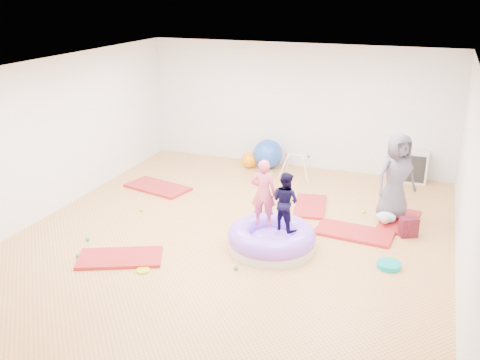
% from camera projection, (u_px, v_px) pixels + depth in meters
% --- Properties ---
extents(room, '(7.01, 8.01, 2.81)m').
position_uv_depth(room, '(233.00, 157.00, 8.53)').
color(room, gold).
rests_on(room, ground).
extents(gym_mat_front_left, '(1.42, 1.11, 0.05)m').
position_uv_depth(gym_mat_front_left, '(120.00, 258.00, 8.23)').
color(gym_mat_front_left, red).
rests_on(gym_mat_front_left, ground).
extents(gym_mat_mid_left, '(1.45, 0.96, 0.06)m').
position_uv_depth(gym_mat_mid_left, '(158.00, 187.00, 11.09)').
color(gym_mat_mid_left, red).
rests_on(gym_mat_mid_left, ground).
extents(gym_mat_center_back, '(0.75, 1.21, 0.05)m').
position_uv_depth(gym_mat_center_back, '(310.00, 206.00, 10.16)').
color(gym_mat_center_back, red).
rests_on(gym_mat_center_back, ground).
extents(gym_mat_right, '(1.33, 0.75, 0.05)m').
position_uv_depth(gym_mat_right, '(354.00, 233.00, 9.06)').
color(gym_mat_right, red).
rests_on(gym_mat_right, ground).
extents(gym_mat_rear_right, '(0.72, 1.22, 0.05)m').
position_uv_depth(gym_mat_rear_right, '(399.00, 221.00, 9.53)').
color(gym_mat_rear_right, red).
rests_on(gym_mat_rear_right, ground).
extents(inflatable_cushion, '(1.41, 1.41, 0.44)m').
position_uv_depth(inflatable_cushion, '(271.00, 239.00, 8.51)').
color(inflatable_cushion, silver).
rests_on(inflatable_cushion, ground).
extents(child_pink, '(0.43, 0.32, 1.10)m').
position_uv_depth(child_pink, '(263.00, 190.00, 8.38)').
color(child_pink, '#D94B69').
rests_on(child_pink, inflatable_cushion).
extents(child_navy, '(0.56, 0.51, 0.94)m').
position_uv_depth(child_navy, '(285.00, 198.00, 8.25)').
color(child_navy, black).
rests_on(child_navy, inflatable_cushion).
extents(adult_caregiver, '(0.90, 0.87, 1.56)m').
position_uv_depth(adult_caregiver, '(396.00, 176.00, 9.34)').
color(adult_caregiver, '#545163').
rests_on(adult_caregiver, gym_mat_rear_right).
extents(infant, '(0.34, 0.35, 0.20)m').
position_uv_depth(infant, '(386.00, 218.00, 9.34)').
color(infant, '#B6D3FF').
rests_on(infant, gym_mat_rear_right).
extents(ball_pit_balls, '(4.22, 3.79, 0.07)m').
position_uv_depth(ball_pit_balls, '(212.00, 218.00, 9.61)').
color(ball_pit_balls, green).
rests_on(ball_pit_balls, ground).
extents(exercise_ball_blue, '(0.67, 0.67, 0.67)m').
position_uv_depth(exercise_ball_blue, '(268.00, 154.00, 12.23)').
color(exercise_ball_blue, blue).
rests_on(exercise_ball_blue, ground).
extents(exercise_ball_orange, '(0.37, 0.37, 0.37)m').
position_uv_depth(exercise_ball_orange, '(249.00, 160.00, 12.31)').
color(exercise_ball_orange, orange).
rests_on(exercise_ball_orange, ground).
extents(infant_play_gym, '(0.68, 0.64, 0.52)m').
position_uv_depth(infant_play_gym, '(297.00, 162.00, 11.64)').
color(infant_play_gym, silver).
rests_on(infant_play_gym, ground).
extents(cube_shelf, '(0.68, 0.33, 0.68)m').
position_uv_depth(cube_shelf, '(411.00, 167.00, 11.37)').
color(cube_shelf, silver).
rests_on(cube_shelf, ground).
extents(balance_disc, '(0.36, 0.36, 0.08)m').
position_uv_depth(balance_disc, '(389.00, 265.00, 7.99)').
color(balance_disc, '#09989C').
rests_on(balance_disc, ground).
extents(backpack, '(0.34, 0.29, 0.34)m').
position_uv_depth(backpack, '(409.00, 227.00, 8.93)').
color(backpack, maroon).
rests_on(backpack, ground).
extents(yellow_toy, '(0.20, 0.20, 0.03)m').
position_uv_depth(yellow_toy, '(143.00, 270.00, 7.89)').
color(yellow_toy, yellow).
rests_on(yellow_toy, ground).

